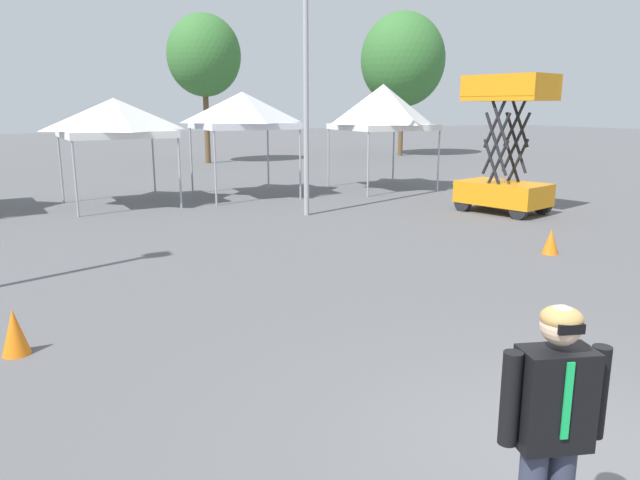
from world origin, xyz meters
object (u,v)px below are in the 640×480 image
tree_behind_tents_left (204,56)px  canopy_tent_center (115,118)px  canopy_tent_far_right (243,110)px  scissor_lift (504,171)px  person_foreground (551,428)px  traffic_cone_near_barrier (15,332)px  tree_behind_tents_right (403,60)px  traffic_cone_lot_center (551,241)px  canopy_tent_right_of_center (383,107)px

tree_behind_tents_left → canopy_tent_center: bearing=-118.0°
canopy_tent_center → canopy_tent_far_right: 3.90m
scissor_lift → tree_behind_tents_left: bearing=98.5°
canopy_tent_center → tree_behind_tents_left: (6.38, 12.00, 2.80)m
person_foreground → traffic_cone_near_barrier: (-2.77, 5.33, -0.75)m
tree_behind_tents_right → tree_behind_tents_left: bearing=176.9°
tree_behind_tents_left → traffic_cone_lot_center: (0.14, -22.13, -5.09)m
tree_behind_tents_left → tree_behind_tents_right: bearing=-3.1°
traffic_cone_near_barrier → tree_behind_tents_right: bearing=46.5°
canopy_tent_far_right → person_foreground: size_ratio=1.86×
person_foreground → tree_behind_tents_right: tree_behind_tents_right is taller
canopy_tent_right_of_center → tree_behind_tents_left: bearing=101.0°
tree_behind_tents_right → traffic_cone_lot_center: bearing=-118.1°
scissor_lift → tree_behind_tents_left: 18.83m
canopy_tent_right_of_center → traffic_cone_near_barrier: bearing=-139.2°
tree_behind_tents_right → traffic_cone_near_barrier: (-20.98, -22.11, -5.21)m
traffic_cone_near_barrier → person_foreground: bearing=-62.5°
traffic_cone_lot_center → tree_behind_tents_right: bearing=61.9°
tree_behind_tents_left → traffic_cone_near_barrier: 25.10m
canopy_tent_right_of_center → traffic_cone_near_barrier: size_ratio=6.43×
person_foreground → tree_behind_tents_right: (18.20, 27.43, 4.46)m
person_foreground → traffic_cone_near_barrier: person_foreground is taller
scissor_lift → person_foreground: size_ratio=2.06×
traffic_cone_near_barrier → canopy_tent_right_of_center: bearing=40.8°
tree_behind_tents_left → traffic_cone_near_barrier: bearing=-112.4°
tree_behind_tents_right → traffic_cone_near_barrier: tree_behind_tents_right is taller
canopy_tent_center → canopy_tent_far_right: bearing=-0.0°
canopy_tent_center → traffic_cone_lot_center: 12.26m
canopy_tent_right_of_center → canopy_tent_far_right: bearing=173.8°
canopy_tent_far_right → traffic_cone_lot_center: 10.75m
scissor_lift → traffic_cone_near_barrier: (-12.09, -4.58, -0.85)m
canopy_tent_right_of_center → traffic_cone_lot_center: 10.20m
canopy_tent_center → canopy_tent_far_right: canopy_tent_far_right is taller
canopy_tent_center → traffic_cone_near_barrier: bearing=-105.6°
traffic_cone_near_barrier → tree_behind_tents_left: bearing=67.6°
canopy_tent_right_of_center → scissor_lift: 5.87m
scissor_lift → tree_behind_tents_right: 20.12m
scissor_lift → tree_behind_tents_right: (8.88, 17.52, 4.36)m
tree_behind_tents_left → canopy_tent_right_of_center: bearing=-79.0°
tree_behind_tents_left → traffic_cone_lot_center: 22.71m
person_foreground → traffic_cone_lot_center: bearing=41.4°
tree_behind_tents_left → scissor_lift: bearing=-81.5°
canopy_tent_right_of_center → scissor_lift: bearing=-87.2°
canopy_tent_far_right → canopy_tent_right_of_center: (4.93, -0.54, 0.10)m
tree_behind_tents_left → tree_behind_tents_right: tree_behind_tents_right is taller
canopy_tent_center → person_foreground: 16.13m
canopy_tent_right_of_center → tree_behind_tents_left: (-2.44, 12.54, 2.50)m
canopy_tent_right_of_center → traffic_cone_lot_center: (-2.31, -9.59, -2.58)m
canopy_tent_center → traffic_cone_lot_center: canopy_tent_center is taller
tree_behind_tents_right → person_foreground: bearing=-123.6°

